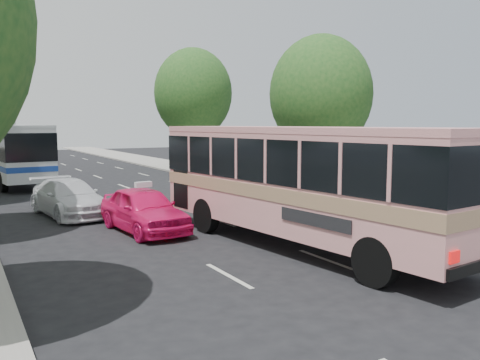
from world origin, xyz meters
TOP-DOWN VIEW (x-y plane):
  - ground at (0.00, 0.00)m, footprint 120.00×120.00m
  - sidewalk_right at (8.50, 20.00)m, footprint 4.00×90.00m
  - tree_right_near at (8.78, 7.94)m, footprint 5.10×5.10m
  - tree_right_far at (9.08, 23.94)m, footprint 6.00×6.00m
  - pink_bus at (1.30, -0.50)m, footprint 3.95×11.11m
  - pink_taxi at (-2.00, 3.71)m, footprint 2.09×4.48m
  - white_pickup at (-3.56, 8.00)m, footprint 2.60×5.04m
  - tour_coach_front at (-4.50, 20.73)m, footprint 3.63×11.80m
  - taxi_roof_sign at (-2.00, 3.71)m, footprint 0.56×0.22m

SIDE VIEW (x-z plane):
  - ground at x=0.00m, z-range 0.00..0.00m
  - sidewalk_right at x=8.50m, z-range 0.00..0.12m
  - white_pickup at x=-3.56m, z-range 0.00..1.40m
  - pink_taxi at x=-2.00m, z-range 0.00..1.48m
  - taxi_roof_sign at x=-2.00m, z-range 1.48..1.66m
  - tour_coach_front at x=-4.50m, z-range 0.35..3.83m
  - pink_bus at x=1.30m, z-range 0.42..3.89m
  - tree_right_near at x=8.78m, z-range 1.23..9.18m
  - tree_right_far at x=9.08m, z-range 1.45..10.80m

